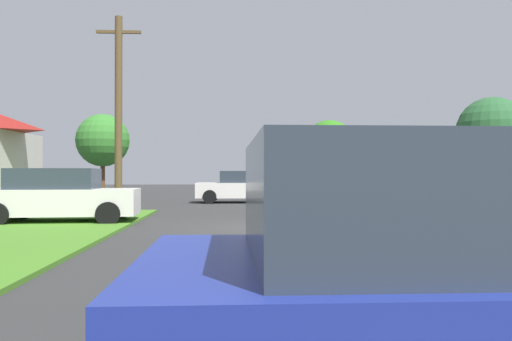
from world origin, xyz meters
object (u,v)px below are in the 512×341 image
object	(u,v)px
parked_car_near_building	(60,196)
car_approaching_junction	(242,187)
utility_pole_mid	(118,110)
direction_sign	(302,171)
oak_tree_right	(103,140)
oak_tree_left	(492,132)
stop_sign	(491,161)
pine_tree_center	(329,146)

from	to	relation	value
parked_car_near_building	car_approaching_junction	size ratio (longest dim) A/B	0.97
parked_car_near_building	utility_pole_mid	xyz separation A→B (m)	(0.49, 5.77, 3.25)
direction_sign	car_approaching_junction	bearing A→B (deg)	125.09
car_approaching_junction	utility_pole_mid	distance (m)	7.97
car_approaching_junction	direction_sign	bearing A→B (deg)	126.97
parked_car_near_building	oak_tree_right	world-z (taller)	oak_tree_right
utility_pole_mid	oak_tree_left	distance (m)	18.61
utility_pole_mid	oak_tree_left	bearing A→B (deg)	14.11
stop_sign	parked_car_near_building	bearing A→B (deg)	-3.06
oak_tree_left	direction_sign	bearing A→B (deg)	-163.41
stop_sign	direction_sign	xyz separation A→B (m)	(-3.21, 10.19, -0.16)
utility_pole_mid	oak_tree_left	world-z (taller)	utility_pole_mid
pine_tree_center	direction_sign	bearing A→B (deg)	-106.36
car_approaching_junction	utility_pole_mid	size ratio (longest dim) A/B	0.58
oak_tree_left	pine_tree_center	xyz separation A→B (m)	(-6.36, 10.35, -0.18)
stop_sign	oak_tree_right	world-z (taller)	oak_tree_right
utility_pole_mid	parked_car_near_building	bearing A→B (deg)	-94.89
oak_tree_right	direction_sign	bearing A→B (deg)	-43.29
oak_tree_left	pine_tree_center	bearing A→B (deg)	121.55
utility_pole_mid	direction_sign	world-z (taller)	utility_pole_mid
stop_sign	oak_tree_right	distance (m)	25.38
direction_sign	oak_tree_right	bearing A→B (deg)	136.71
oak_tree_left	stop_sign	bearing A→B (deg)	-118.13
stop_sign	oak_tree_left	xyz separation A→B (m)	(7.09, 13.26, 1.88)
direction_sign	pine_tree_center	xyz separation A→B (m)	(3.94, 13.42, 1.86)
pine_tree_center	oak_tree_right	distance (m)	15.45
pine_tree_center	oak_tree_right	world-z (taller)	pine_tree_center
utility_pole_mid	oak_tree_left	size ratio (longest dim) A/B	1.45
car_approaching_junction	oak_tree_right	size ratio (longest dim) A/B	0.86
car_approaching_junction	direction_sign	distance (m)	4.53
oak_tree_right	car_approaching_junction	bearing A→B (deg)	-38.65
pine_tree_center	car_approaching_junction	bearing A→B (deg)	-123.65
car_approaching_junction	pine_tree_center	size ratio (longest dim) A/B	0.86
parked_car_near_building	direction_sign	distance (m)	10.99
oak_tree_right	oak_tree_left	bearing A→B (deg)	-19.25
parked_car_near_building	oak_tree_right	size ratio (longest dim) A/B	0.84
utility_pole_mid	pine_tree_center	distance (m)	18.93
oak_tree_left	oak_tree_right	distance (m)	22.82
car_approaching_junction	parked_car_near_building	bearing A→B (deg)	64.35
stop_sign	pine_tree_center	size ratio (longest dim) A/B	0.47
stop_sign	utility_pole_mid	size ratio (longest dim) A/B	0.32
parked_car_near_building	car_approaching_junction	world-z (taller)	same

